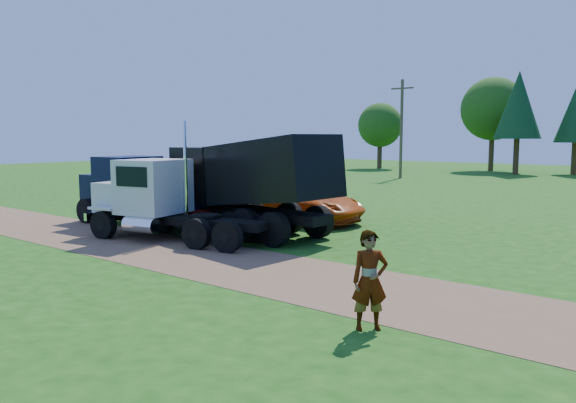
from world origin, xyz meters
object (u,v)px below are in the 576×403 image
Objects in this scene: navy_truck at (138,190)px; spectator_a at (370,280)px; black_dump_truck at (243,179)px; white_semi_tractor at (155,199)px; orange_pickup at (299,203)px.

navy_truck reaches higher than spectator_a.
spectator_a is at bearing -30.27° from black_dump_truck.
spectator_a is at bearing -23.84° from navy_truck.
white_semi_tractor reaches higher than spectator_a.
white_semi_tractor is 1.07× the size of navy_truck.
white_semi_tractor is at bearing -30.20° from navy_truck.
navy_truck is (-3.29, 1.64, 0.01)m from white_semi_tractor.
spectator_a is (11.53, -3.78, -0.51)m from white_semi_tractor.
white_semi_tractor is 1.22× the size of orange_pickup.
black_dump_truck is 3.99m from orange_pickup.
black_dump_truck is (1.82, 2.90, 0.65)m from white_semi_tractor.
navy_truck is (-5.12, -1.26, -0.64)m from black_dump_truck.
navy_truck is at bearing 142.42° from white_semi_tractor.
spectator_a is at bearing -137.96° from orange_pickup.
black_dump_truck is 11.84m from spectator_a.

